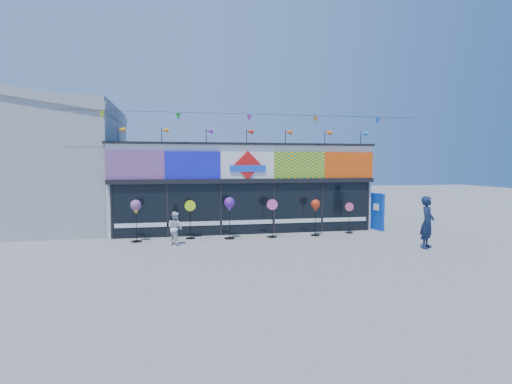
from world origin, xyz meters
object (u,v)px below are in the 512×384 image
object	(u,v)px
spinner_4	(316,207)
spinner_5	(349,217)
spinner_0	(136,208)
spinner_3	(272,217)
adult_man	(427,222)
spinner_1	(190,218)
child	(175,228)
spinner_2	(229,206)
blue_sign	(377,212)

from	to	relation	value
spinner_4	spinner_5	xyz separation A→B (m)	(1.73, 0.32, -0.54)
spinner_0	spinner_3	xyz separation A→B (m)	(5.64, -0.06, -0.50)
adult_man	spinner_1	bearing A→B (deg)	113.61
spinner_5	child	xyz separation A→B (m)	(-7.78, -1.13, -0.09)
spinner_2	spinner_3	bearing A→B (deg)	-0.20
spinner_1	spinner_3	size ratio (longest dim) A/B	0.99
spinner_1	spinner_2	size ratio (longest dim) A/B	0.92
spinner_0	spinner_1	bearing A→B (deg)	7.78
blue_sign	child	bearing A→B (deg)	-179.03
spinner_3	spinner_4	xyz separation A→B (m)	(1.96, 0.01, 0.41)
blue_sign	spinner_2	size ratio (longest dim) A/B	1.00
adult_man	spinner_3	bearing A→B (deg)	103.94
spinner_1	child	size ratio (longest dim) A/B	1.25
spinner_2	spinner_3	xyz separation A→B (m)	(1.85, -0.01, -0.54)
spinner_2	spinner_4	xyz separation A→B (m)	(3.80, 0.01, -0.13)
spinner_2	spinner_4	distance (m)	3.81
blue_sign	spinner_0	distance (m)	11.05
spinner_2	adult_man	distance (m)	7.76
child	spinner_4	bearing A→B (deg)	-121.46
spinner_1	adult_man	size ratio (longest dim) A/B	0.83
spinner_4	spinner_0	bearing A→B (deg)	179.66
blue_sign	spinner_4	xyz separation A→B (m)	(-3.41, -0.85, 0.40)
spinner_2	spinner_0	bearing A→B (deg)	179.20
spinner_5	child	world-z (taller)	spinner_5
spinner_0	adult_man	distance (m)	11.32
spinner_4	child	world-z (taller)	spinner_4
spinner_0	child	distance (m)	1.91
spinner_2	spinner_3	world-z (taller)	spinner_2
blue_sign	adult_man	world-z (taller)	adult_man
spinner_4	spinner_5	world-z (taller)	spinner_4
spinner_0	spinner_5	xyz separation A→B (m)	(9.33, 0.28, -0.63)
child	spinner_3	bearing A→B (deg)	-118.08
spinner_0	spinner_2	size ratio (longest dim) A/B	0.97
spinner_1	spinner_4	distance (m)	5.45
blue_sign	spinner_0	size ratio (longest dim) A/B	1.03
spinner_4	adult_man	bearing A→B (deg)	-46.06
spinner_4	child	distance (m)	6.13
child	spinner_1	bearing A→B (deg)	-67.38
blue_sign	spinner_0	xyz separation A→B (m)	(-11.01, -0.81, 0.49)
spinner_5	adult_man	world-z (taller)	adult_man
spinner_2	child	bearing A→B (deg)	-160.31
spinner_5	child	bearing A→B (deg)	-171.74
spinner_3	spinner_1	bearing A→B (deg)	174.15
spinner_1	adult_man	xyz separation A→B (m)	(8.63, -3.66, 0.12)
spinner_0	spinner_1	size ratio (longest dim) A/B	1.05
adult_man	spinner_5	bearing A→B (deg)	68.58
spinner_3	child	size ratio (longest dim) A/B	1.26
blue_sign	spinner_3	distance (m)	5.44
spinner_2	child	xyz separation A→B (m)	(-2.24, -0.80, -0.76)
blue_sign	child	xyz separation A→B (m)	(-9.46, -1.66, -0.24)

